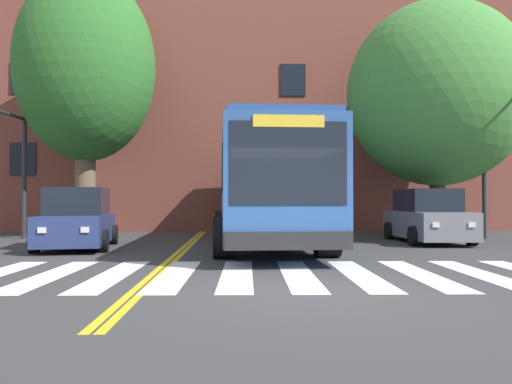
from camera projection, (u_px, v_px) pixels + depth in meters
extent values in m
plane|color=#38383A|center=(315.00, 291.00, 7.56)|extent=(120.00, 120.00, 0.00)
cube|color=white|center=(51.00, 275.00, 9.14)|extent=(0.65, 3.93, 0.01)
cube|color=white|center=(113.00, 275.00, 9.16)|extent=(0.65, 3.93, 0.01)
cube|color=white|center=(175.00, 275.00, 9.18)|extent=(0.65, 3.93, 0.01)
cube|color=white|center=(237.00, 275.00, 9.19)|extent=(0.65, 3.93, 0.01)
cube|color=white|center=(298.00, 274.00, 9.21)|extent=(0.65, 3.93, 0.01)
cube|color=white|center=(359.00, 274.00, 9.23)|extent=(0.65, 3.93, 0.01)
cube|color=white|center=(420.00, 274.00, 9.25)|extent=(0.65, 3.93, 0.01)
cube|color=white|center=(481.00, 274.00, 9.27)|extent=(0.65, 3.93, 0.01)
cube|color=gold|center=(204.00, 229.00, 23.09)|extent=(0.12, 36.00, 0.01)
cube|color=gold|center=(207.00, 229.00, 23.10)|extent=(0.12, 36.00, 0.01)
cube|color=#2D5699|center=(263.00, 187.00, 15.41)|extent=(2.98, 11.40, 2.75)
cube|color=black|center=(305.00, 178.00, 15.51)|extent=(0.40, 10.40, 0.99)
cube|color=black|center=(222.00, 178.00, 15.32)|extent=(0.40, 10.40, 0.99)
cube|color=black|center=(289.00, 163.00, 9.76)|extent=(2.31, 0.11, 1.65)
cube|color=yellow|center=(289.00, 121.00, 9.77)|extent=(1.41, 0.08, 0.24)
cube|color=#232326|center=(289.00, 241.00, 9.71)|extent=(2.52, 0.19, 0.36)
cube|color=#294E89|center=(263.00, 140.00, 15.43)|extent=(2.81, 10.94, 0.16)
cylinder|color=black|center=(327.00, 237.00, 11.98)|extent=(0.59, 0.99, 0.98)
cylinder|color=black|center=(225.00, 238.00, 11.81)|extent=(0.59, 0.99, 0.98)
cylinder|color=black|center=(291.00, 225.00, 18.02)|extent=(0.59, 0.99, 0.98)
cylinder|color=black|center=(223.00, 225.00, 17.84)|extent=(0.59, 0.99, 0.98)
cylinder|color=black|center=(287.00, 223.00, 19.12)|extent=(0.59, 0.99, 0.98)
cylinder|color=black|center=(223.00, 223.00, 18.94)|extent=(0.59, 0.99, 0.98)
cube|color=navy|center=(78.00, 229.00, 14.18)|extent=(2.20, 4.05, 0.79)
cube|color=black|center=(78.00, 201.00, 14.23)|extent=(1.79, 2.31, 0.77)
cube|color=white|center=(85.00, 230.00, 12.35)|extent=(0.20, 0.07, 0.14)
cube|color=white|center=(42.00, 230.00, 12.18)|extent=(0.20, 0.07, 0.14)
cylinder|color=black|center=(104.00, 241.00, 13.15)|extent=(0.30, 0.62, 0.60)
cylinder|color=black|center=(34.00, 242.00, 12.85)|extent=(0.30, 0.62, 0.60)
cylinder|color=black|center=(114.00, 235.00, 15.51)|extent=(0.30, 0.62, 0.60)
cylinder|color=black|center=(55.00, 235.00, 15.21)|extent=(0.30, 0.62, 0.60)
cube|color=slate|center=(427.00, 224.00, 16.22)|extent=(1.78, 4.19, 0.84)
cube|color=black|center=(427.00, 200.00, 16.28)|extent=(1.58, 2.32, 0.73)
cube|color=white|center=(472.00, 225.00, 14.13)|extent=(0.20, 0.04, 0.14)
cube|color=white|center=(436.00, 225.00, 14.12)|extent=(0.20, 0.04, 0.14)
cylinder|color=black|center=(472.00, 236.00, 14.95)|extent=(0.23, 0.60, 0.60)
cylinder|color=black|center=(414.00, 236.00, 14.91)|extent=(0.23, 0.60, 0.60)
cylinder|color=black|center=(439.00, 231.00, 17.53)|extent=(0.23, 0.60, 0.60)
cylinder|color=black|center=(389.00, 231.00, 17.49)|extent=(0.23, 0.60, 0.60)
cylinder|color=#28282D|center=(484.00, 169.00, 17.82)|extent=(0.16, 0.16, 4.98)
cylinder|color=#28282D|center=(506.00, 101.00, 16.25)|extent=(0.23, 3.21, 0.11)
cylinder|color=#28282D|center=(24.00, 171.00, 17.81)|extent=(0.16, 0.16, 4.83)
cylinder|color=#28282D|center=(5.00, 113.00, 16.53)|extent=(0.29, 2.62, 0.11)
cylinder|color=#4C3D2D|center=(438.00, 204.00, 18.51)|extent=(0.57, 0.57, 2.42)
ellipsoid|color=#428438|center=(437.00, 94.00, 18.57)|extent=(7.95, 7.73, 6.85)
cylinder|color=brown|center=(85.00, 192.00, 18.38)|extent=(0.74, 0.74, 3.33)
ellipsoid|color=#2D6B28|center=(86.00, 67.00, 18.45)|extent=(7.13, 7.13, 7.02)
cube|color=brown|center=(286.00, 102.00, 24.97)|extent=(29.14, 6.16, 12.55)
cube|color=black|center=(23.00, 159.00, 21.39)|extent=(1.10, 0.06, 1.40)
cube|color=black|center=(293.00, 160.00, 21.81)|extent=(1.10, 0.06, 1.40)
cube|color=black|center=(23.00, 77.00, 21.44)|extent=(1.10, 0.06, 1.40)
cube|color=black|center=(293.00, 80.00, 21.86)|extent=(1.10, 0.06, 1.40)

